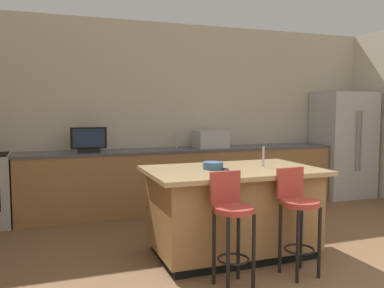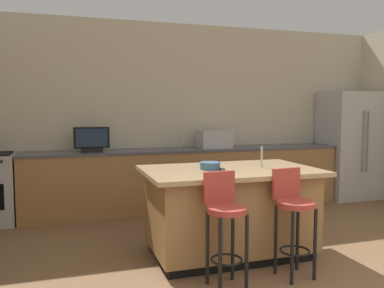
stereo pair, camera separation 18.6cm
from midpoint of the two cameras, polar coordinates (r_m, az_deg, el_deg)
name	(u,v)px [view 2 (the right image)]	position (r m, az deg, el deg)	size (l,w,h in m)	color
wall_back	(187,115)	(6.42, 0.18, 4.08)	(7.09, 0.12, 2.83)	beige
counter_back	(188,179)	(6.11, 0.36, -4.95)	(4.81, 0.62, 0.92)	#9E7042
kitchen_island	(230,211)	(4.26, 6.61, -9.37)	(1.77, 1.10, 0.90)	black
refrigerator	(350,145)	(7.41, 22.13, -0.15)	(0.92, 0.75, 1.80)	#B7BABF
microwave	(214,139)	(6.18, 4.03, 0.69)	(0.48, 0.36, 0.26)	#B7BABF
tv_monitor	(92,141)	(5.71, -13.14, 0.48)	(0.48, 0.16, 0.35)	black
sink_faucet_back	(180,140)	(6.10, -0.86, 0.53)	(0.02, 0.02, 0.24)	#B2B2B7
sink_faucet_island	(262,157)	(4.32, 11.06, -1.79)	(0.02, 0.02, 0.22)	#B2B2B7
bar_stool_left	(225,219)	(3.48, 6.26, -10.52)	(0.34, 0.35, 0.98)	#B23D33
bar_stool_right	(293,213)	(3.81, 15.55, -9.35)	(0.34, 0.35, 0.97)	#B23D33
fruit_bowl	(210,166)	(4.10, 3.88, -3.09)	(0.21, 0.21, 0.07)	#3F668C
tv_remote	(223,170)	(3.99, 5.75, -3.72)	(0.04, 0.17, 0.02)	black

